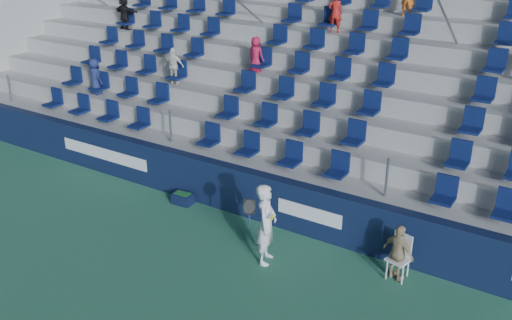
% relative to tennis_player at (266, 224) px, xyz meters
% --- Properties ---
extents(ground, '(70.00, 70.00, 0.00)m').
position_rel_tennis_player_xyz_m(ground, '(-1.18, -1.65, -0.90)').
color(ground, '#317352').
rests_on(ground, ground).
extents(sponsor_wall, '(24.00, 0.32, 1.20)m').
position_rel_tennis_player_xyz_m(sponsor_wall, '(-1.18, 1.50, -0.30)').
color(sponsor_wall, '#0F1A39').
rests_on(sponsor_wall, ground).
extents(grandstand, '(24.00, 8.17, 6.63)m').
position_rel_tennis_player_xyz_m(grandstand, '(-1.18, 6.59, 1.24)').
color(grandstand, '#A2A29D').
rests_on(grandstand, ground).
extents(tennis_player, '(0.71, 0.76, 1.79)m').
position_rel_tennis_player_xyz_m(tennis_player, '(0.00, 0.00, 0.00)').
color(tennis_player, silver).
rests_on(tennis_player, ground).
extents(line_judge_chair, '(0.50, 0.51, 0.94)m').
position_rel_tennis_player_xyz_m(line_judge_chair, '(2.57, 1.00, -0.36)').
color(line_judge_chair, white).
rests_on(line_judge_chair, ground).
extents(line_judge, '(0.77, 0.51, 1.22)m').
position_rel_tennis_player_xyz_m(line_judge, '(2.57, 0.85, -0.29)').
color(line_judge, tan).
rests_on(line_judge, ground).
extents(ball_bin, '(0.54, 0.37, 0.29)m').
position_rel_tennis_player_xyz_m(ball_bin, '(-3.16, 1.10, -0.74)').
color(ball_bin, '#0D1532').
rests_on(ball_bin, ground).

